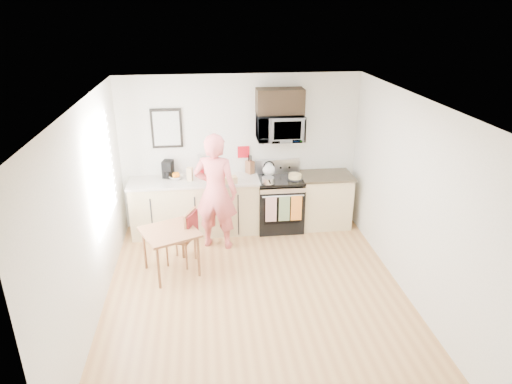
{
  "coord_description": "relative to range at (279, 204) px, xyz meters",
  "views": [
    {
      "loc": [
        -0.61,
        -5.07,
        3.63
      ],
      "look_at": [
        0.11,
        1.0,
        1.09
      ],
      "focal_mm": 32.0,
      "sensor_mm": 36.0,
      "label": 1
    }
  ],
  "objects": [
    {
      "name": "dining_table",
      "position": [
        -1.78,
        -1.24,
        0.16
      ],
      "size": [
        0.82,
        0.82,
        0.67
      ],
      "rotation": [
        0.0,
        0.0,
        0.42
      ],
      "color": "brown",
      "rests_on": "floor"
    },
    {
      "name": "coffee_maker",
      "position": [
        -1.85,
        0.21,
        0.64
      ],
      "size": [
        0.2,
        0.26,
        0.29
      ],
      "rotation": [
        0.0,
        0.0,
        -0.22
      ],
      "color": "black",
      "rests_on": "countertop_left"
    },
    {
      "name": "fruit_bowl",
      "position": [
        -1.72,
        0.11,
        0.54
      ],
      "size": [
        0.26,
        0.26,
        0.11
      ],
      "color": "white",
      "rests_on": "countertop_left"
    },
    {
      "name": "person",
      "position": [
        -1.09,
        -0.53,
        0.5
      ],
      "size": [
        0.79,
        0.63,
        1.87
      ],
      "primitive_type": "imported",
      "rotation": [
        0.0,
        0.0,
        2.83
      ],
      "color": "#C13735",
      "rests_on": "floor"
    },
    {
      "name": "countertop_right",
      "position": [
        0.8,
        0.02,
        0.48
      ],
      "size": [
        0.88,
        0.64,
        0.04
      ],
      "primitive_type": "cube",
      "color": "black",
      "rests_on": "cabinet_right"
    },
    {
      "name": "floor",
      "position": [
        -0.63,
        -1.98,
        -0.44
      ],
      "size": [
        4.6,
        4.6,
        0.0
      ],
      "primitive_type": "plane",
      "color": "#A67040",
      "rests_on": "ground"
    },
    {
      "name": "range",
      "position": [
        0.0,
        0.0,
        0.0
      ],
      "size": [
        0.76,
        0.7,
        1.16
      ],
      "color": "black",
      "rests_on": "floor"
    },
    {
      "name": "kettle",
      "position": [
        -0.17,
        0.11,
        0.6
      ],
      "size": [
        0.21,
        0.21,
        0.27
      ],
      "color": "white",
      "rests_on": "range"
    },
    {
      "name": "cabinet_right",
      "position": [
        0.8,
        0.02,
        0.01
      ],
      "size": [
        0.84,
        0.6,
        0.9
      ],
      "primitive_type": "cube",
      "color": "beige",
      "rests_on": "floor"
    },
    {
      "name": "window",
      "position": [
        -2.59,
        -1.18,
        1.11
      ],
      "size": [
        0.06,
        1.4,
        1.5
      ],
      "color": "silver",
      "rests_on": "left_wall"
    },
    {
      "name": "wall_trivet",
      "position": [
        -0.58,
        0.31,
        0.86
      ],
      "size": [
        0.2,
        0.02,
        0.2
      ],
      "primitive_type": "cube",
      "color": "red",
      "rests_on": "back_wall"
    },
    {
      "name": "front_wall",
      "position": [
        -0.63,
        -4.28,
        0.86
      ],
      "size": [
        4.0,
        0.04,
        2.6
      ],
      "primitive_type": "cube",
      "color": "beige",
      "rests_on": "floor"
    },
    {
      "name": "cabinet_left",
      "position": [
        -1.43,
        0.02,
        0.01
      ],
      "size": [
        2.1,
        0.6,
        0.9
      ],
      "primitive_type": "cube",
      "color": "beige",
      "rests_on": "floor"
    },
    {
      "name": "chair",
      "position": [
        -1.53,
        -1.04,
        0.13
      ],
      "size": [
        0.51,
        0.49,
        0.87
      ],
      "rotation": [
        0.0,
        0.0,
        -0.41
      ],
      "color": "brown",
      "rests_on": "floor"
    },
    {
      "name": "right_wall",
      "position": [
        1.37,
        -1.98,
        0.86
      ],
      "size": [
        0.04,
        4.6,
        2.6
      ],
      "primitive_type": "cube",
      "color": "beige",
      "rests_on": "floor"
    },
    {
      "name": "utensil_crock",
      "position": [
        -1.32,
        0.24,
        0.66
      ],
      "size": [
        0.13,
        0.13,
        0.38
      ],
      "color": "red",
      "rests_on": "countertop_left"
    },
    {
      "name": "knife_block",
      "position": [
        -0.48,
        0.24,
        0.61
      ],
      "size": [
        0.16,
        0.17,
        0.22
      ],
      "primitive_type": "cube",
      "rotation": [
        0.0,
        0.0,
        0.56
      ],
      "color": "brown",
      "rests_on": "countertop_left"
    },
    {
      "name": "wall_art",
      "position": [
        -1.83,
        0.3,
        1.31
      ],
      "size": [
        0.5,
        0.04,
        0.65
      ],
      "color": "black",
      "rests_on": "back_wall"
    },
    {
      "name": "milk_carton",
      "position": [
        -1.49,
        0.01,
        0.62
      ],
      "size": [
        0.11,
        0.11,
        0.22
      ],
      "primitive_type": "cube",
      "rotation": [
        0.0,
        0.0,
        -0.32
      ],
      "color": "tan",
      "rests_on": "countertop_left"
    },
    {
      "name": "ceiling",
      "position": [
        -0.63,
        -1.98,
        2.16
      ],
      "size": [
        4.0,
        4.6,
        0.04
      ],
      "primitive_type": "cube",
      "color": "white",
      "rests_on": "back_wall"
    },
    {
      "name": "upper_cabinet",
      "position": [
        -0.0,
        0.15,
        1.74
      ],
      "size": [
        0.76,
        0.35,
        0.4
      ],
      "primitive_type": "cube",
      "color": "black",
      "rests_on": "back_wall"
    },
    {
      "name": "pot",
      "position": [
        -0.23,
        -0.23,
        0.54
      ],
      "size": [
        0.2,
        0.34,
        0.1
      ],
      "rotation": [
        0.0,
        0.0,
        0.01
      ],
      "color": "silver",
      "rests_on": "range"
    },
    {
      "name": "microwave",
      "position": [
        -0.0,
        0.1,
        1.32
      ],
      "size": [
        0.76,
        0.51,
        0.42
      ],
      "primitive_type": "imported",
      "color": "silver",
      "rests_on": "back_wall"
    },
    {
      "name": "bread_bag",
      "position": [
        -0.88,
        -0.19,
        0.56
      ],
      "size": [
        0.32,
        0.19,
        0.11
      ],
      "primitive_type": "cube",
      "rotation": [
        0.0,
        0.0,
        0.2
      ],
      "color": "tan",
      "rests_on": "countertop_left"
    },
    {
      "name": "countertop_left",
      "position": [
        -1.43,
        0.02,
        0.48
      ],
      "size": [
        2.14,
        0.64,
        0.04
      ],
      "primitive_type": "cube",
      "color": "beige",
      "rests_on": "cabinet_left"
    },
    {
      "name": "left_wall",
      "position": [
        -2.63,
        -1.98,
        0.86
      ],
      "size": [
        0.04,
        4.6,
        2.6
      ],
      "primitive_type": "cube",
      "color": "beige",
      "rests_on": "floor"
    },
    {
      "name": "cake",
      "position": [
        0.24,
        -0.09,
        0.53
      ],
      "size": [
        0.26,
        0.26,
        0.09
      ],
      "color": "black",
      "rests_on": "range"
    },
    {
      "name": "back_wall",
      "position": [
        -0.63,
        0.32,
        0.86
      ],
      "size": [
        4.0,
        0.04,
        2.6
      ],
      "primitive_type": "cube",
      "color": "beige",
      "rests_on": "floor"
    }
  ]
}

